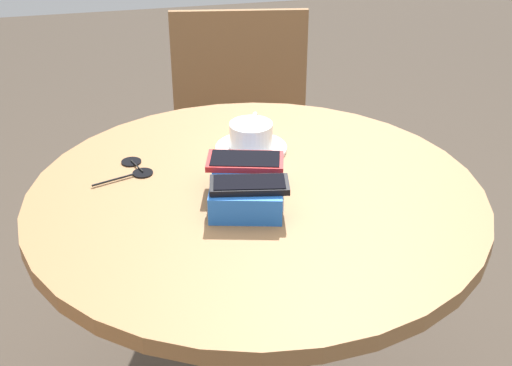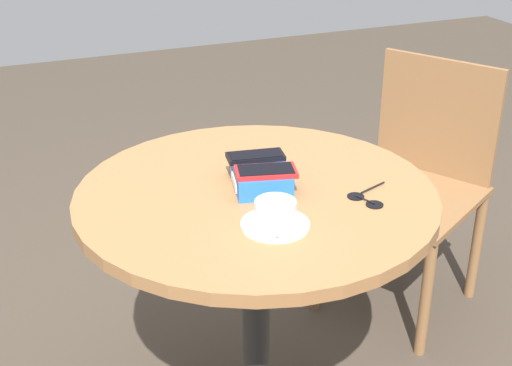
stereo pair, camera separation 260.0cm
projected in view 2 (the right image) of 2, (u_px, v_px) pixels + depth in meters
round_table at (256, 246)px, 1.72m from camera, size 0.84×0.84×0.76m
phone_box at (261, 176)px, 1.67m from camera, size 0.20×0.16×0.05m
phone_black at (255, 156)px, 1.69m from camera, size 0.08×0.14×0.01m
phone_red at (266, 171)px, 1.61m from camera, size 0.11×0.15×0.01m
saucer at (275, 225)px, 1.50m from camera, size 0.15×0.15×0.01m
coffee_cup at (276, 213)px, 1.48m from camera, size 0.12×0.09×0.06m
sunglasses at (366, 199)px, 1.61m from camera, size 0.11×0.12×0.01m
chair_far_side at (413, 182)px, 2.41m from camera, size 0.61×0.61×0.84m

